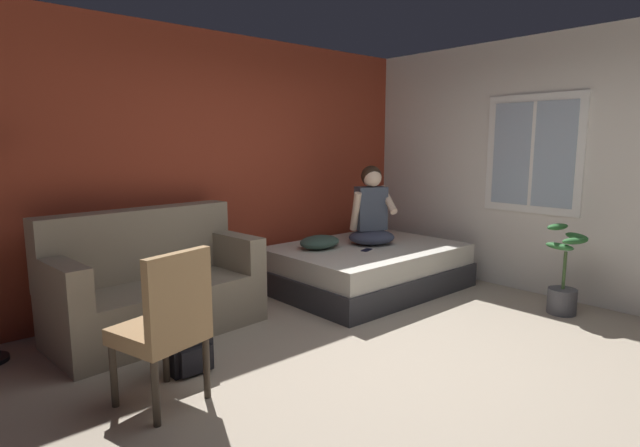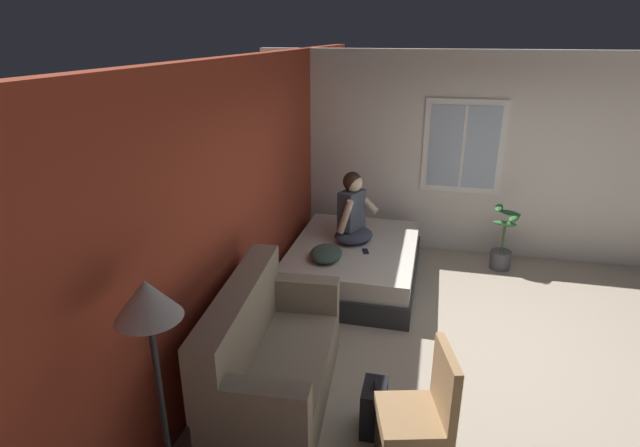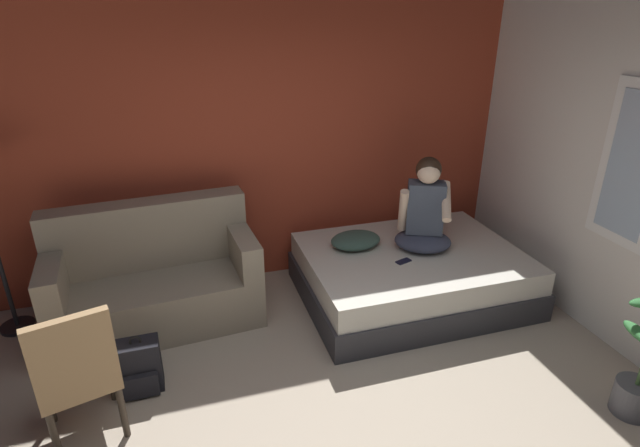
% 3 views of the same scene
% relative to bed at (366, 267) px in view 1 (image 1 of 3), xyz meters
% --- Properties ---
extents(ground_plane, '(40.00, 40.00, 0.00)m').
position_rel_bed_xyz_m(ground_plane, '(-1.29, -1.61, -0.24)').
color(ground_plane, tan).
extents(wall_back_accent, '(10.05, 0.16, 2.70)m').
position_rel_bed_xyz_m(wall_back_accent, '(-1.29, 0.94, 1.11)').
color(wall_back_accent, '#993823').
rests_on(wall_back_accent, ground).
extents(wall_side_with_window, '(0.19, 6.35, 2.70)m').
position_rel_bed_xyz_m(wall_side_with_window, '(1.32, -1.61, 1.12)').
color(wall_side_with_window, silver).
rests_on(wall_side_with_window, ground).
extents(bed, '(2.02, 1.51, 0.48)m').
position_rel_bed_xyz_m(bed, '(0.00, 0.00, 0.00)').
color(bed, '#2D2D33').
rests_on(bed, ground).
extents(couch, '(1.76, 0.95, 1.04)m').
position_rel_bed_xyz_m(couch, '(-2.30, 0.32, 0.16)').
color(couch, gray).
rests_on(couch, ground).
extents(side_chair, '(0.56, 0.56, 0.98)m').
position_rel_bed_xyz_m(side_chair, '(-2.75, -0.94, 0.30)').
color(side_chair, '#382D23').
rests_on(side_chair, ground).
extents(person_seated, '(0.66, 0.62, 0.88)m').
position_rel_bed_xyz_m(person_seated, '(0.12, 0.05, 0.60)').
color(person_seated, '#383D51').
rests_on(person_seated, bed).
extents(backpack, '(0.30, 0.23, 0.46)m').
position_rel_bed_xyz_m(backpack, '(-2.44, -0.58, -0.04)').
color(backpack, black).
rests_on(backpack, ground).
extents(throw_pillow, '(0.51, 0.40, 0.14)m').
position_rel_bed_xyz_m(throw_pillow, '(-0.48, 0.25, 0.31)').
color(throw_pillow, '#385147').
rests_on(throw_pillow, bed).
extents(cell_phone, '(0.16, 0.11, 0.01)m').
position_rel_bed_xyz_m(cell_phone, '(-0.17, -0.16, 0.25)').
color(cell_phone, black).
rests_on(cell_phone, bed).
extents(potted_plant, '(0.39, 0.37, 0.85)m').
position_rel_bed_xyz_m(potted_plant, '(0.78, -1.81, 0.07)').
color(potted_plant, '#4C4C51').
rests_on(potted_plant, ground).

